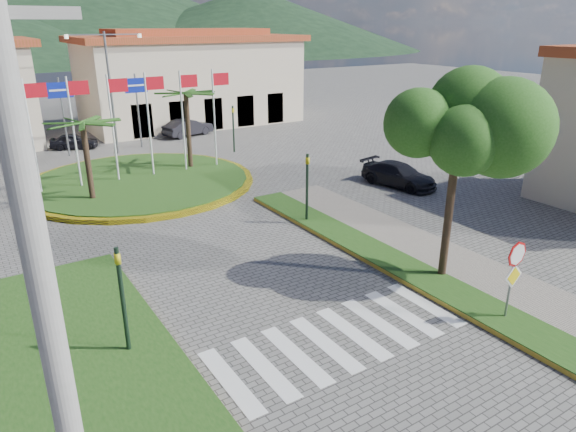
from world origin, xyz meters
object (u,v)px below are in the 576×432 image
car_dark_b (188,127)px  utility_pole (60,377)px  car_side_right (399,175)px  deciduous_tree (458,134)px  roundabout_island (140,181)px  stop_sign (514,268)px  car_dark_a (74,141)px

car_dark_b → utility_pole: bearing=140.2°
car_side_right → deciduous_tree: bearing=-137.0°
roundabout_island → car_side_right: roundabout_island is taller
utility_pole → car_dark_b: utility_pole is taller
utility_pole → roundabout_island: bearing=71.2°
stop_sign → deciduous_tree: size_ratio=0.39×
stop_sign → car_dark_b: size_ratio=0.64×
deciduous_tree → car_dark_a: bearing=103.5°
stop_sign → car_side_right: size_ratio=0.60×
deciduous_tree → car_dark_b: bearing=86.1°
car_dark_a → utility_pole: bearing=-168.0°
stop_sign → car_dark_a: stop_sign is taller
deciduous_tree → stop_sign: bearing=-101.2°
stop_sign → car_dark_a: bearing=101.2°
stop_sign → utility_pole: utility_pole is taller
car_dark_b → car_side_right: bearing=178.2°
utility_pole → car_dark_b: (14.91, 32.84, -3.82)m
roundabout_island → utility_pole: size_ratio=1.41×
roundabout_island → utility_pole: utility_pole is taller
car_dark_a → car_dark_b: 8.64m
stop_sign → car_side_right: 13.93m
stop_sign → car_dark_b: bearing=85.4°
roundabout_island → car_side_right: bearing=-34.1°
stop_sign → car_dark_b: stop_sign is taller
roundabout_island → car_side_right: 14.49m
car_dark_b → roundabout_island: bearing=130.3°
car_side_right → stop_sign: bearing=-131.6°
car_side_right → car_dark_b: bearing=92.8°
car_dark_a → car_side_right: 23.27m
stop_sign → car_dark_b: 31.00m
roundabout_island → car_dark_b: roundabout_island is taller
car_dark_a → car_side_right: (13.23, -19.15, 0.09)m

